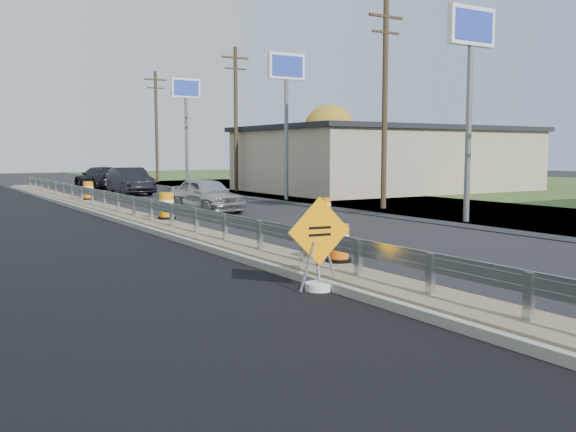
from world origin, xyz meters
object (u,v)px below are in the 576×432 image
car_dark_mid (130,181)px  barrel_median_far (88,191)px  caution_sign (319,267)px  barrel_median_near (339,244)px  barrel_median_mid (167,206)px  barrel_shoulder_near (325,208)px  car_silver (207,195)px  car_dark_far (100,178)px

car_dark_mid → barrel_median_far: bearing=-122.9°
caution_sign → barrel_median_near: (1.45, 1.37, 0.17)m
barrel_median_mid → barrel_median_near: bearing=-90.0°
caution_sign → barrel_shoulder_near: (7.90, 11.16, -0.08)m
barrel_shoulder_near → barrel_median_far: bearing=118.9°
barrel_median_mid → car_dark_mid: car_dark_mid is taller
barrel_median_near → car_silver: 15.01m
barrel_shoulder_near → car_dark_far: (-2.26, 24.97, 0.40)m
barrel_median_near → barrel_shoulder_near: (6.45, 9.79, -0.25)m
barrel_median_mid → car_dark_mid: bearing=76.5°
car_dark_far → car_dark_mid: bearing=82.3°
barrel_shoulder_near → caution_sign: bearing=-125.3°
barrel_median_mid → barrel_median_far: 10.95m
caution_sign → car_silver: caution_sign is taller
barrel_shoulder_near → car_dark_far: 25.07m
car_silver → barrel_median_mid: bearing=-135.4°
barrel_median_mid → car_dark_far: size_ratio=0.17×
barrel_median_near → barrel_median_mid: barrel_median_mid is taller
car_dark_mid → barrel_median_mid: bearing=-102.3°
car_silver → barrel_median_near: bearing=-108.8°
caution_sign → car_silver: bearing=79.3°
barrel_median_far → barrel_median_mid: bearing=-90.0°
barrel_median_near → car_dark_far: 35.01m
barrel_median_near → car_dark_far: (4.19, 34.76, 0.16)m
barrel_median_mid → caution_sign: bearing=-97.0°
barrel_shoulder_near → car_dark_mid: bearing=97.7°
barrel_median_far → car_dark_far: bearing=72.5°
barrel_median_mid → car_silver: (3.42, 4.11, 0.06)m
barrel_median_far → car_silver: bearing=-63.4°
car_dark_mid → car_dark_far: bearing=90.2°
barrel_median_mid → car_dark_far: (4.19, 24.25, 0.10)m
barrel_median_near → barrel_median_mid: size_ratio=0.88×
barrel_median_near → car_dark_far: car_dark_far is taller
barrel_median_mid → barrel_shoulder_near: 6.50m
barrel_median_near → barrel_median_far: 21.46m
car_silver → car_dark_mid: bearing=81.5°
barrel_median_mid → barrel_shoulder_near: barrel_median_mid is taller
barrel_median_mid → car_silver: bearing=50.3°
barrel_shoulder_near → car_dark_mid: (-2.39, 17.66, 0.45)m
car_dark_mid → car_dark_far: size_ratio=0.93×
car_silver → barrel_median_far: bearing=110.9°
barrel_median_mid → car_dark_far: 24.61m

